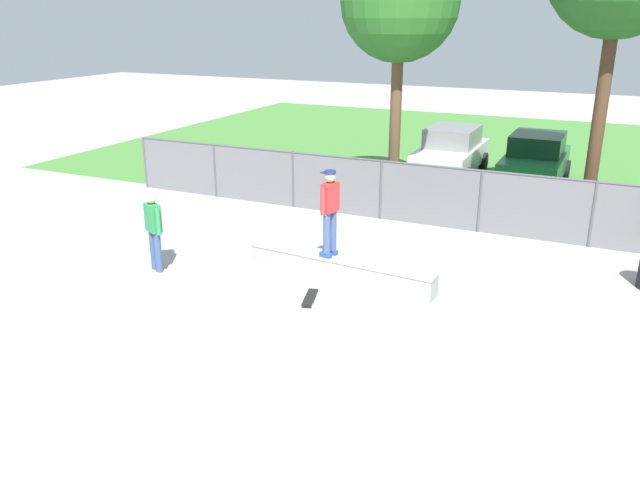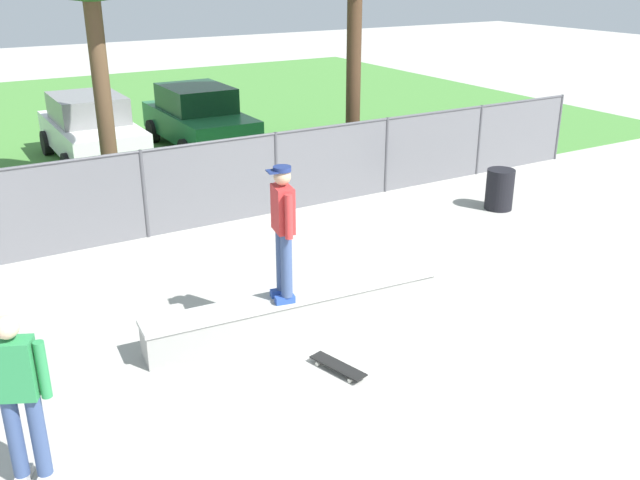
{
  "view_description": "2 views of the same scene",
  "coord_description": "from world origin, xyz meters",
  "px_view_note": "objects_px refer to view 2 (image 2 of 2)",
  "views": [
    {
      "loc": [
        4.29,
        -9.66,
        5.34
      ],
      "look_at": [
        -1.07,
        1.85,
        0.85
      ],
      "focal_mm": 36.03,
      "sensor_mm": 36.0,
      "label": 1
    },
    {
      "loc": [
        -4.73,
        -5.59,
        4.73
      ],
      "look_at": [
        -0.12,
        2.18,
        1.11
      ],
      "focal_mm": 39.22,
      "sensor_mm": 36.0,
      "label": 2
    }
  ],
  "objects_px": {
    "skateboarder": "(283,227)",
    "trash_bin": "(500,189)",
    "car_white": "(91,129)",
    "skateboard": "(338,366)",
    "bystander": "(19,394)",
    "concrete_ledge": "(297,311)",
    "car_green": "(199,117)"
  },
  "relations": [
    {
      "from": "skateboard",
      "to": "car_white",
      "type": "xyz_separation_m",
      "value": [
        -0.11,
        11.45,
        0.77
      ]
    },
    {
      "from": "concrete_ledge",
      "to": "trash_bin",
      "type": "bearing_deg",
      "value": 20.93
    },
    {
      "from": "skateboarder",
      "to": "bystander",
      "type": "distance_m",
      "value": 3.77
    },
    {
      "from": "car_white",
      "to": "bystander",
      "type": "bearing_deg",
      "value": -106.68
    },
    {
      "from": "car_white",
      "to": "bystander",
      "type": "relative_size",
      "value": 2.31
    },
    {
      "from": "skateboard",
      "to": "bystander",
      "type": "height_order",
      "value": "bystander"
    },
    {
      "from": "skateboarder",
      "to": "car_white",
      "type": "relative_size",
      "value": 0.44
    },
    {
      "from": "car_white",
      "to": "trash_bin",
      "type": "bearing_deg",
      "value": -51.97
    },
    {
      "from": "skateboard",
      "to": "trash_bin",
      "type": "relative_size",
      "value": 0.99
    },
    {
      "from": "concrete_ledge",
      "to": "car_white",
      "type": "distance_m",
      "value": 10.24
    },
    {
      "from": "bystander",
      "to": "concrete_ledge",
      "type": "bearing_deg",
      "value": 20.64
    },
    {
      "from": "concrete_ledge",
      "to": "bystander",
      "type": "distance_m",
      "value": 4.02
    },
    {
      "from": "skateboarder",
      "to": "bystander",
      "type": "relative_size",
      "value": 1.01
    },
    {
      "from": "car_white",
      "to": "skateboard",
      "type": "bearing_deg",
      "value": -89.43
    },
    {
      "from": "bystander",
      "to": "skateboard",
      "type": "bearing_deg",
      "value": 2.55
    },
    {
      "from": "concrete_ledge",
      "to": "skateboard",
      "type": "distance_m",
      "value": 1.25
    },
    {
      "from": "bystander",
      "to": "car_green",
      "type": "bearing_deg",
      "value": 61.35
    },
    {
      "from": "skateboard",
      "to": "car_green",
      "type": "xyz_separation_m",
      "value": [
        2.7,
        11.36,
        0.77
      ]
    },
    {
      "from": "skateboard",
      "to": "bystander",
      "type": "relative_size",
      "value": 0.45
    },
    {
      "from": "skateboarder",
      "to": "concrete_ledge",
      "type": "bearing_deg",
      "value": 13.09
    },
    {
      "from": "concrete_ledge",
      "to": "trash_bin",
      "type": "height_order",
      "value": "trash_bin"
    },
    {
      "from": "skateboard",
      "to": "concrete_ledge",
      "type": "bearing_deg",
      "value": 85.23
    },
    {
      "from": "skateboard",
      "to": "car_green",
      "type": "bearing_deg",
      "value": 76.62
    },
    {
      "from": "car_green",
      "to": "trash_bin",
      "type": "xyz_separation_m",
      "value": [
        3.38,
        -7.84,
        -0.42
      ]
    },
    {
      "from": "car_white",
      "to": "car_green",
      "type": "xyz_separation_m",
      "value": [
        2.82,
        -0.09,
        0.0
      ]
    },
    {
      "from": "concrete_ledge",
      "to": "skateboard",
      "type": "bearing_deg",
      "value": -94.77
    },
    {
      "from": "skateboarder",
      "to": "trash_bin",
      "type": "height_order",
      "value": "skateboarder"
    },
    {
      "from": "skateboarder",
      "to": "car_white",
      "type": "xyz_separation_m",
      "value": [
        -0.01,
        10.27,
        -0.71
      ]
    },
    {
      "from": "trash_bin",
      "to": "car_green",
      "type": "bearing_deg",
      "value": 113.36
    },
    {
      "from": "concrete_ledge",
      "to": "car_green",
      "type": "bearing_deg",
      "value": 75.61
    },
    {
      "from": "skateboarder",
      "to": "skateboard",
      "type": "height_order",
      "value": "skateboarder"
    },
    {
      "from": "skateboarder",
      "to": "car_green",
      "type": "bearing_deg",
      "value": 74.57
    }
  ]
}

